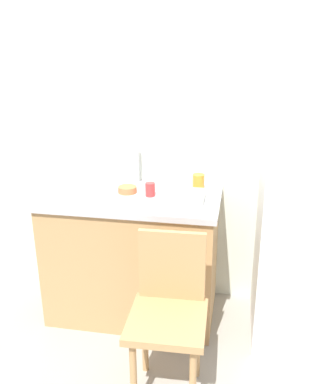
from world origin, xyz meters
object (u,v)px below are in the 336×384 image
(refrigerator, at_px, (303,223))
(cup_orange, at_px, (198,182))
(terracotta_bowl, at_px, (127,190))
(cup_red, at_px, (150,189))
(dish_tray, at_px, (182,196))
(chair, at_px, (169,309))

(refrigerator, relative_size, cup_orange, 14.74)
(terracotta_bowl, distance_m, cup_red, 0.17)
(refrigerator, bearing_deg, terracotta_bowl, 177.51)
(dish_tray, distance_m, cup_orange, 0.23)
(chair, distance_m, cup_orange, 0.93)
(cup_red, relative_size, cup_orange, 0.85)
(cup_red, bearing_deg, dish_tray, -8.08)
(dish_tray, height_order, cup_red, cup_red)
(cup_red, distance_m, cup_orange, 0.34)
(chair, bearing_deg, cup_orange, 84.35)
(chair, bearing_deg, terracotta_bowl, 118.43)
(chair, distance_m, terracotta_bowl, 0.88)
(cup_red, bearing_deg, cup_orange, 32.27)
(chair, bearing_deg, cup_red, 108.19)
(dish_tray, bearing_deg, cup_red, 171.92)
(refrigerator, distance_m, dish_tray, 0.76)
(dish_tray, height_order, terracotta_bowl, dish_tray)
(terracotta_bowl, bearing_deg, cup_red, -12.70)
(refrigerator, bearing_deg, cup_red, 179.27)
(cup_orange, bearing_deg, dish_tray, -109.87)
(dish_tray, distance_m, terracotta_bowl, 0.38)
(terracotta_bowl, bearing_deg, refrigerator, -2.49)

